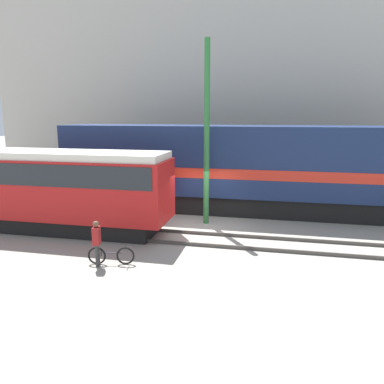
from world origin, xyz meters
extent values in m
plane|color=#9E998C|center=(0.00, 0.00, 0.00)|extent=(120.00, 120.00, 0.00)
cube|color=#47423D|center=(0.00, -2.54, 0.07)|extent=(60.00, 0.07, 0.14)
cube|color=#47423D|center=(0.00, -1.11, 0.07)|extent=(60.00, 0.07, 0.14)
cube|color=#47423D|center=(0.00, 2.45, 0.07)|extent=(60.00, 0.07, 0.14)
cube|color=#47423D|center=(0.00, 3.89, 0.07)|extent=(60.00, 0.07, 0.14)
cube|color=#B7B2A8|center=(0.00, 12.49, 7.48)|extent=(34.92, 6.00, 14.95)
cube|color=black|center=(2.12, 3.17, 0.50)|extent=(18.64, 2.55, 1.00)
cube|color=navy|center=(2.12, 3.17, 2.75)|extent=(20.26, 3.00, 3.51)
cube|color=red|center=(2.12, 3.17, 2.23)|extent=(19.85, 3.04, 0.50)
cube|color=black|center=(-6.36, -1.82, 0.35)|extent=(9.34, 2.00, 0.70)
cube|color=red|center=(-6.36, -1.82, 1.97)|extent=(10.61, 2.50, 2.54)
cube|color=#1E2328|center=(-6.36, -1.82, 2.69)|extent=(10.18, 2.54, 0.90)
cube|color=silver|center=(-6.36, -1.82, 3.39)|extent=(10.40, 2.38, 0.30)
torus|color=black|center=(-1.71, -4.85, 0.31)|extent=(0.63, 0.19, 0.63)
torus|color=black|center=(-2.67, -5.04, 0.31)|extent=(0.63, 0.19, 0.63)
cylinder|color=black|center=(-2.19, -4.94, 0.42)|extent=(0.83, 0.20, 0.04)
cylinder|color=black|center=(-2.53, -5.01, 0.45)|extent=(0.03, 0.03, 0.28)
cylinder|color=#262626|center=(-1.71, -4.85, 0.68)|extent=(0.11, 0.44, 0.02)
cylinder|color=#333333|center=(-2.60, -5.09, 0.39)|extent=(0.11, 0.11, 0.78)
cylinder|color=#333333|center=(-2.56, -5.25, 0.39)|extent=(0.11, 0.11, 0.78)
cube|color=maroon|center=(-2.58, -5.17, 1.09)|extent=(0.29, 0.40, 0.60)
sphere|color=brown|center=(-2.58, -5.17, 1.49)|extent=(0.21, 0.21, 0.21)
cylinder|color=#2D7238|center=(0.12, 0.67, 4.17)|extent=(0.26, 0.26, 8.33)
camera|label=1|loc=(3.10, -16.22, 5.10)|focal=35.00mm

